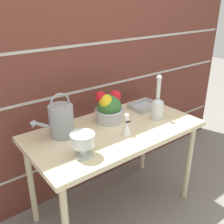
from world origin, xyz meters
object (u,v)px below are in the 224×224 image
(crystal_pedestal_bowl, at_px, (83,141))
(flower_planter, at_px, (109,108))
(watering_can, at_px, (61,120))
(wire_tray, at_px, (144,107))
(glass_decanter, at_px, (157,106))
(figurine_vase, at_px, (126,126))

(crystal_pedestal_bowl, distance_m, flower_planter, 0.50)
(watering_can, height_order, wire_tray, watering_can)
(watering_can, xyz_separation_m, glass_decanter, (0.72, -0.20, -0.01))
(figurine_vase, xyz_separation_m, wire_tray, (0.43, 0.26, -0.05))
(crystal_pedestal_bowl, bearing_deg, flower_planter, 35.44)
(watering_can, distance_m, crystal_pedestal_bowl, 0.30)
(crystal_pedestal_bowl, bearing_deg, figurine_vase, 7.16)
(watering_can, relative_size, figurine_vase, 1.94)
(crystal_pedestal_bowl, bearing_deg, watering_can, 87.11)
(crystal_pedestal_bowl, distance_m, glass_decanter, 0.74)
(glass_decanter, bearing_deg, wire_tray, 70.65)
(watering_can, bearing_deg, crystal_pedestal_bowl, -92.89)
(watering_can, height_order, glass_decanter, glass_decanter)
(flower_planter, height_order, glass_decanter, glass_decanter)
(crystal_pedestal_bowl, relative_size, flower_planter, 0.62)
(watering_can, relative_size, wire_tray, 1.28)
(crystal_pedestal_bowl, height_order, figurine_vase, figurine_vase)
(wire_tray, bearing_deg, watering_can, -179.35)
(watering_can, bearing_deg, glass_decanter, -15.67)
(glass_decanter, distance_m, figurine_vase, 0.36)
(flower_planter, bearing_deg, figurine_vase, -97.91)
(flower_planter, bearing_deg, wire_tray, 2.68)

